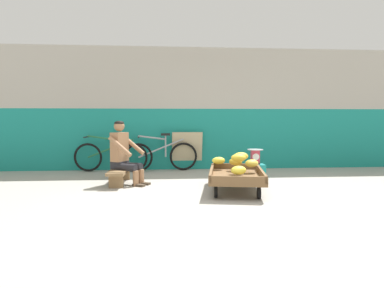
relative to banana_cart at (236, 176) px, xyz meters
name	(u,v)px	position (x,y,z in m)	size (l,w,h in m)	color
ground_plane	(233,202)	(-0.20, -0.73, -0.24)	(80.00, 80.00, 0.00)	#A39E93
back_wall	(205,109)	(-0.20, 2.60, 1.17)	(16.00, 0.30, 2.83)	#19847A
banana_cart	(236,176)	(0.00, 0.00, 0.00)	(1.07, 1.56, 0.36)	brown
banana_pile	(237,161)	(0.04, 0.13, 0.23)	(0.78, 1.41, 0.26)	gold
low_bench	(120,173)	(-1.97, 0.80, -0.04)	(0.34, 1.11, 0.27)	olive
vendor_seated	(124,153)	(-1.90, 0.75, 0.33)	(0.74, 0.64, 1.14)	#9E704C
plastic_crate	(255,172)	(0.58, 0.99, -0.09)	(0.36, 0.28, 0.30)	#19847F
weighing_scale	(255,156)	(0.58, 0.98, 0.21)	(0.30, 0.30, 0.29)	#28282D
bicycle_near_left	(110,156)	(-2.38, 2.22, 0.11)	(1.66, 0.48, 0.86)	black
bicycle_far_left	(161,155)	(-1.25, 2.23, 0.11)	(1.65, 0.48, 0.86)	black
sign_board	(187,151)	(-0.65, 2.41, 0.20)	(0.70, 0.24, 0.88)	#C6B289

